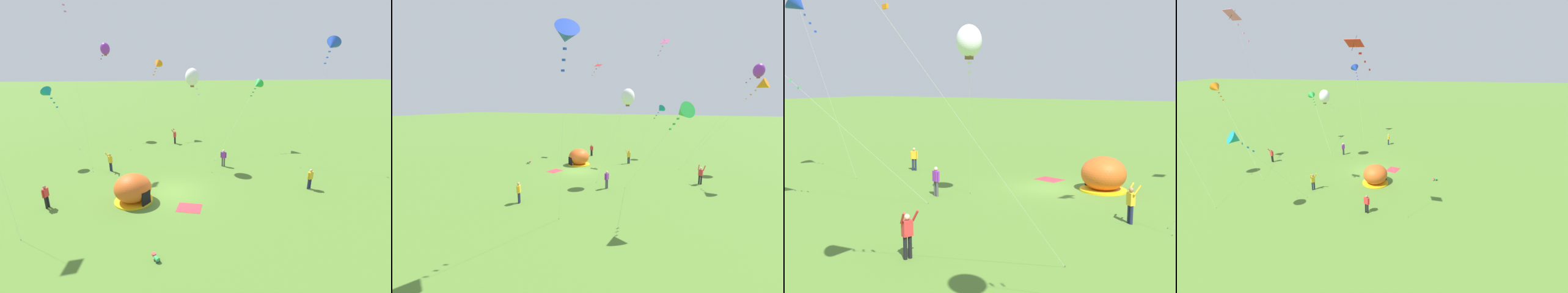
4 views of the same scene
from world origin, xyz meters
The scene contains 15 objects.
ground_plane centered at (0.00, 0.00, 0.00)m, with size 300.00×300.00×0.00m, color #517A2D.
popup_tent centered at (-3.02, -0.97, 1.00)m, with size 2.81×2.81×2.10m.
picnic_blanket centered at (0.96, -2.48, 0.01)m, with size 1.70×1.30×0.01m, color #CC333D.
toddler_crawling centered at (-1.26, -7.40, 0.18)m, with size 0.44×0.53×0.32m.
person_with_toddler centered at (-8.95, -1.23, 0.96)m, with size 0.36×0.56×1.72m.
person_far_back centered at (10.91, -0.68, 0.96)m, with size 0.56×0.35×1.72m.
person_flying_kite centered at (0.68, 13.42, 1.00)m, with size 0.62×0.72×1.89m.
person_watching_sky centered at (-5.74, 5.04, 1.00)m, with size 0.70×0.70×1.89m.
person_center_field centered at (5.09, 5.03, 0.96)m, with size 0.56×0.36×1.72m.
kite_purple centered at (-8.05, 19.47, 11.66)m, with size 3.28×7.78×12.46m.
kite_blue centered at (15.15, 5.54, 11.42)m, with size 3.63×2.87×12.21m.
kite_green centered at (10.35, 11.37, 7.42)m, with size 6.68×5.57×8.11m.
kite_white centered at (2.16, 6.26, 8.56)m, with size 2.19×3.37×9.37m.
kite_orange centered at (-1.21, 18.23, 9.62)m, with size 4.29×7.72×10.32m.
kite_teal centered at (-11.62, 8.42, 7.02)m, with size 5.07×4.23×7.69m.
Camera 1 is at (-0.56, -18.67, 9.68)m, focal length 24.00 mm.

